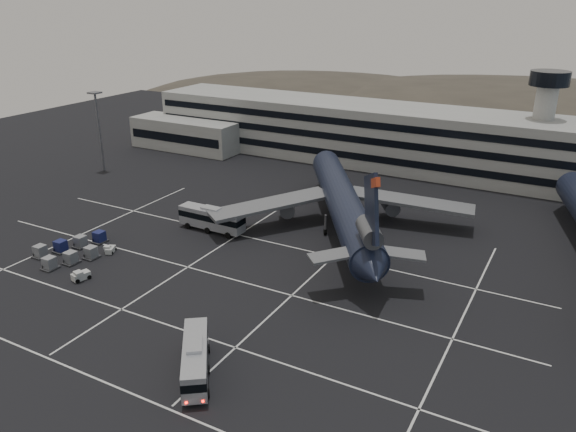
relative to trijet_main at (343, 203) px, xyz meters
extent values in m
plane|color=black|center=(-9.09, -28.16, -5.25)|extent=(260.00, 260.00, 0.00)
cube|color=silver|center=(-9.09, -50.16, -5.24)|extent=(90.00, 0.25, 0.01)
cube|color=silver|center=(-9.09, -38.16, -5.24)|extent=(90.00, 0.25, 0.01)
cube|color=silver|center=(-9.09, -24.16, -5.24)|extent=(90.00, 0.25, 0.01)
cube|color=silver|center=(-9.09, -10.16, -5.24)|extent=(90.00, 0.25, 0.01)
cube|color=silver|center=(-39.09, -22.16, -5.24)|extent=(0.25, 55.00, 0.01)
cube|color=silver|center=(-15.09, -22.16, -5.24)|extent=(0.25, 55.00, 0.01)
cube|color=silver|center=(2.91, -22.16, -5.24)|extent=(0.25, 55.00, 0.01)
cube|color=silver|center=(24.91, -22.16, -5.24)|extent=(0.25, 55.00, 0.01)
cube|color=gray|center=(-9.09, 43.84, 1.75)|extent=(120.00, 18.00, 14.00)
cube|color=black|center=(-9.09, 34.79, -1.75)|extent=(118.00, 0.20, 1.60)
cube|color=black|center=(-9.09, 34.79, 2.25)|extent=(118.00, 0.20, 1.60)
cube|color=black|center=(-9.09, 34.79, 5.95)|extent=(118.00, 0.20, 1.60)
cube|color=gray|center=(-59.09, 31.84, -1.25)|extent=(30.00, 10.00, 8.00)
cylinder|color=gray|center=(25.91, 45.84, 5.75)|extent=(4.40, 4.40, 22.00)
cylinder|color=black|center=(25.91, 45.84, 17.25)|extent=(8.00, 8.00, 3.00)
ellipsoid|color=#38332B|center=(-69.09, 141.84, -15.75)|extent=(196.00, 140.00, 32.00)
ellipsoid|color=#38332B|center=(20.91, 141.84, -18.75)|extent=(252.00, 180.00, 44.00)
cylinder|color=slate|center=(-64.09, 6.84, 3.75)|extent=(0.50, 0.50, 18.00)
cube|color=slate|center=(-64.09, 6.84, 12.85)|extent=(2.40, 2.40, 0.35)
cylinder|color=black|center=(-0.27, 0.43, -0.05)|extent=(30.16, 43.69, 5.60)
cone|color=black|center=(-14.13, 22.66, -0.05)|extent=(7.13, 6.78, 5.60)
cone|color=black|center=(13.76, -22.06, -0.05)|extent=(6.92, 6.91, 5.04)
cube|color=black|center=(11.91, -19.09, 7.35)|extent=(5.44, 8.30, 10.97)
cube|color=#B83618|center=(12.70, -20.36, 11.55)|extent=(2.18, 3.03, 2.24)
cylinder|color=#595B60|center=(11.64, -18.66, 4.05)|extent=(5.47, 6.52, 2.70)
cube|color=slate|center=(7.82, -20.46, 0.55)|extent=(7.62, 7.51, 0.87)
cube|color=slate|center=(14.94, -16.02, 0.55)|extent=(8.15, 5.57, 0.87)
cube|color=slate|center=(-11.93, -4.49, -0.85)|extent=(17.39, 21.03, 1.75)
cylinder|color=#595B60|center=(-10.97, -0.36, -2.55)|extent=(5.20, 6.10, 2.70)
cube|color=slate|center=(9.28, 8.74, -0.85)|extent=(22.62, 9.22, 1.75)
cylinder|color=#595B60|center=(5.15, 9.70, -2.55)|extent=(5.20, 6.10, 2.70)
cylinder|color=slate|center=(-8.40, 13.46, -3.05)|extent=(0.44, 0.44, 3.00)
cylinder|color=black|center=(-8.40, 13.46, -4.70)|extent=(1.01, 1.20, 1.10)
cylinder|color=slate|center=(-1.92, -2.96, -3.05)|extent=(0.44, 0.44, 3.00)
cylinder|color=black|center=(-1.92, -2.96, -4.70)|extent=(1.01, 1.20, 1.10)
cylinder|color=slate|center=(3.51, 0.42, -3.05)|extent=(0.44, 0.44, 3.00)
cylinder|color=black|center=(3.51, 0.42, -4.70)|extent=(1.01, 1.20, 1.10)
cone|color=black|center=(33.36, 31.26, -0.05)|extent=(6.59, 5.83, 5.60)
cube|color=#A2A5AA|center=(1.91, -44.33, -3.14)|extent=(8.69, 10.66, 3.08)
cube|color=black|center=(1.91, -44.33, -2.77)|extent=(8.78, 10.75, 0.98)
cube|color=#A2A5AA|center=(1.91, -44.33, -1.42)|extent=(3.14, 3.46, 0.36)
cylinder|color=black|center=(3.18, -48.29, -4.76)|extent=(0.84, 0.99, 0.99)
cylinder|color=black|center=(5.27, -46.78, -4.76)|extent=(0.84, 0.99, 0.99)
cylinder|color=black|center=(0.87, -45.08, -4.76)|extent=(0.84, 0.99, 0.99)
cylinder|color=black|center=(2.95, -43.58, -4.76)|extent=(0.84, 0.99, 0.99)
cylinder|color=black|center=(-1.44, -41.88, -4.76)|extent=(0.84, 0.99, 0.99)
cylinder|color=black|center=(0.64, -40.37, -4.76)|extent=(0.84, 0.99, 0.99)
cube|color=#FF0C05|center=(4.56, -49.41, -4.33)|extent=(0.26, 0.22, 0.23)
cube|color=#FF0C05|center=(5.90, -48.44, -4.33)|extent=(0.26, 0.22, 0.23)
cube|color=#A2A5AA|center=(-20.16, -10.75, -2.95)|extent=(12.37, 2.96, 3.36)
cube|color=black|center=(-20.16, -10.75, -2.55)|extent=(12.43, 3.02, 1.07)
cube|color=#A2A5AA|center=(-20.16, -10.75, -1.07)|extent=(3.39, 1.84, 0.39)
cylinder|color=black|center=(-15.86, -12.20, -4.71)|extent=(1.08, 0.37, 1.08)
cylinder|color=black|center=(-15.83, -9.40, -4.71)|extent=(1.08, 0.37, 1.08)
cylinder|color=black|center=(-20.18, -12.15, -4.71)|extent=(1.08, 0.37, 1.08)
cylinder|color=black|center=(-20.14, -9.35, -4.71)|extent=(1.08, 0.37, 1.08)
cylinder|color=black|center=(-24.50, -12.09, -4.71)|extent=(1.08, 0.37, 1.08)
cylinder|color=black|center=(-24.46, -9.29, -4.71)|extent=(1.08, 0.37, 1.08)
cube|color=#B9BAB5|center=(-26.17, -34.78, -4.62)|extent=(2.01, 2.78, 1.02)
cube|color=#B9BAB5|center=(-26.33, -35.32, -3.94)|extent=(1.49, 1.33, 0.57)
cylinder|color=black|center=(-27.02, -35.47, -4.93)|extent=(0.42, 0.68, 0.64)
cylinder|color=black|center=(-25.82, -35.82, -4.93)|extent=(0.42, 0.68, 0.64)
cylinder|color=black|center=(-26.51, -33.73, -4.93)|extent=(0.42, 0.68, 0.64)
cylinder|color=black|center=(-25.31, -34.08, -4.93)|extent=(0.42, 0.68, 0.64)
cube|color=#B9BAB5|center=(-29.20, -25.95, -4.74)|extent=(1.85, 2.31, 0.83)
cube|color=#B9BAB5|center=(-29.01, -26.37, -4.18)|extent=(1.27, 1.18, 0.46)
cylinder|color=black|center=(-29.36, -26.83, -4.99)|extent=(0.40, 0.56, 0.52)
cylinder|color=black|center=(-28.43, -26.42, -4.99)|extent=(0.40, 0.56, 0.52)
cylinder|color=black|center=(-29.97, -25.48, -4.99)|extent=(0.40, 0.56, 0.52)
cylinder|color=black|center=(-29.04, -25.06, -4.99)|extent=(0.40, 0.56, 0.52)
cube|color=#2D2D30|center=(-37.73, -32.38, -5.08)|extent=(2.77, 2.93, 0.19)
cylinder|color=black|center=(-37.73, -32.38, -5.14)|extent=(0.10, 0.21, 0.21)
cube|color=gray|center=(-37.73, -32.38, -4.15)|extent=(2.15, 2.15, 1.67)
cube|color=#2D2D30|center=(-32.98, -34.58, -5.08)|extent=(2.77, 2.93, 0.19)
cylinder|color=black|center=(-32.98, -34.58, -5.14)|extent=(0.10, 0.21, 0.21)
cube|color=gray|center=(-32.98, -34.58, -4.15)|extent=(2.15, 2.15, 1.67)
cube|color=#2D2D30|center=(-36.41, -29.53, -5.08)|extent=(2.77, 2.93, 0.19)
cylinder|color=black|center=(-36.41, -29.53, -5.14)|extent=(0.10, 0.21, 0.21)
cube|color=#161B4E|center=(-36.41, -29.53, -4.15)|extent=(2.15, 2.15, 1.67)
cube|color=#2D2D30|center=(-31.66, -31.73, -5.08)|extent=(2.77, 2.93, 0.19)
cylinder|color=black|center=(-31.66, -31.73, -5.14)|extent=(0.10, 0.21, 0.21)
cube|color=gray|center=(-31.66, -31.73, -4.15)|extent=(2.15, 2.15, 1.67)
cube|color=#2D2D30|center=(-35.09, -26.68, -5.08)|extent=(2.77, 2.93, 0.19)
cylinder|color=black|center=(-35.09, -26.68, -5.14)|extent=(0.10, 0.21, 0.21)
cube|color=gray|center=(-35.09, -26.68, -4.15)|extent=(2.15, 2.15, 1.67)
cube|color=#2D2D30|center=(-30.34, -28.88, -5.08)|extent=(2.77, 2.93, 0.19)
cylinder|color=black|center=(-30.34, -28.88, -5.14)|extent=(0.10, 0.21, 0.21)
cube|color=gray|center=(-30.34, -28.88, -4.15)|extent=(2.15, 2.15, 1.67)
cube|color=#2D2D30|center=(-33.77, -23.83, -5.08)|extent=(2.77, 2.93, 0.19)
cylinder|color=black|center=(-33.77, -23.83, -5.14)|extent=(0.10, 0.21, 0.21)
cube|color=#161B4E|center=(-33.77, -23.83, -4.15)|extent=(2.15, 2.15, 1.67)
camera|label=1|loc=(34.96, -84.00, 33.45)|focal=35.00mm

